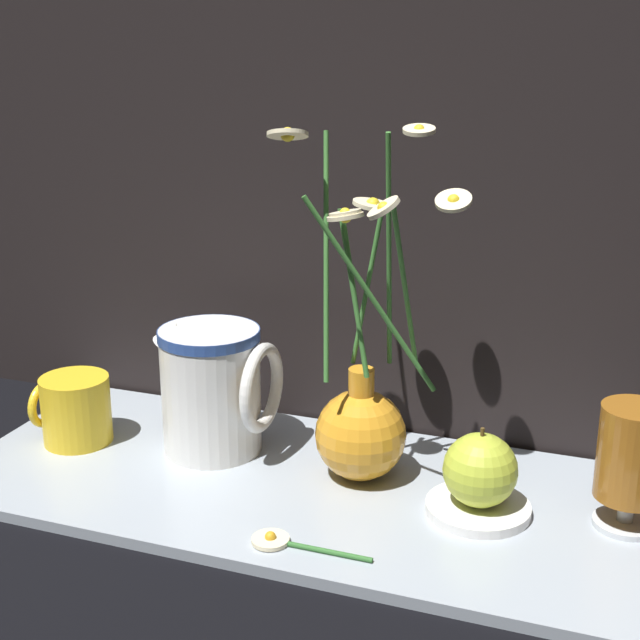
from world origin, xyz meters
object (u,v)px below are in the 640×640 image
vase_with_flowers (361,418)px  tea_glass (632,457)px  orange_fruit (480,471)px  ceramic_pitcher (214,385)px  yellow_mug (74,409)px

vase_with_flowers → tea_glass: bearing=-1.9°
orange_fruit → vase_with_flowers: bearing=165.4°
orange_fruit → tea_glass: bearing=10.4°
vase_with_flowers → orange_fruit: size_ratio=4.57×
vase_with_flowers → ceramic_pitcher: vase_with_flowers is taller
tea_glass → orange_fruit: (-0.14, -0.03, -0.03)m
ceramic_pitcher → yellow_mug: bearing=-167.8°
ceramic_pitcher → tea_glass: ceramic_pitcher is taller
yellow_mug → tea_glass: tea_glass is taller
vase_with_flowers → yellow_mug: bearing=-175.5°
vase_with_flowers → yellow_mug: size_ratio=4.18×
tea_glass → orange_fruit: tea_glass is taller
tea_glass → yellow_mug: bearing=-178.3°
tea_glass → vase_with_flowers: bearing=178.1°
yellow_mug → ceramic_pitcher: (0.16, 0.04, 0.04)m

